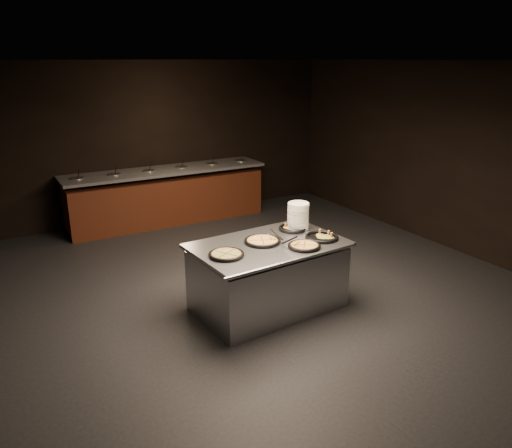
# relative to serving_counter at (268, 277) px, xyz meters

# --- Properties ---
(room) EXTENTS (7.02, 8.02, 2.92)m
(room) POSITION_rel_serving_counter_xyz_m (0.12, 0.29, 1.04)
(room) COLOR black
(room) RESTS_ON ground
(salad_bar) EXTENTS (3.70, 0.83, 1.18)m
(salad_bar) POSITION_rel_serving_counter_xyz_m (0.12, 3.85, 0.03)
(salad_bar) COLOR #551E14
(salad_bar) RESTS_ON ground
(serving_counter) EXTENTS (1.85, 1.27, 0.85)m
(serving_counter) POSITION_rel_serving_counter_xyz_m (0.00, 0.00, 0.00)
(serving_counter) COLOR silver
(serving_counter) RESTS_ON ground
(plate_stack) EXTENTS (0.27, 0.27, 0.34)m
(plate_stack) POSITION_rel_serving_counter_xyz_m (0.60, 0.27, 0.61)
(plate_stack) COLOR white
(plate_stack) RESTS_ON serving_counter
(pan_veggie_whole) EXTENTS (0.40, 0.40, 0.04)m
(pan_veggie_whole) POSITION_rel_serving_counter_xyz_m (-0.61, -0.11, 0.46)
(pan_veggie_whole) COLOR black
(pan_veggie_whole) RESTS_ON serving_counter
(pan_cheese_whole) EXTENTS (0.43, 0.43, 0.04)m
(pan_cheese_whole) POSITION_rel_serving_counter_xyz_m (-0.04, 0.06, 0.46)
(pan_cheese_whole) COLOR black
(pan_cheese_whole) RESTS_ON serving_counter
(pan_cheese_slices_a) EXTENTS (0.35, 0.35, 0.04)m
(pan_cheese_slices_a) POSITION_rel_serving_counter_xyz_m (0.52, 0.27, 0.46)
(pan_cheese_slices_a) COLOR black
(pan_cheese_slices_a) RESTS_ON serving_counter
(pan_cheese_slices_b) EXTENTS (0.38, 0.38, 0.04)m
(pan_cheese_slices_b) POSITION_rel_serving_counter_xyz_m (0.30, -0.32, 0.46)
(pan_cheese_slices_b) COLOR black
(pan_cheese_slices_b) RESTS_ON serving_counter
(pan_veggie_slices) EXTENTS (0.40, 0.40, 0.04)m
(pan_veggie_slices) POSITION_rel_serving_counter_xyz_m (0.65, -0.18, 0.46)
(pan_veggie_slices) COLOR black
(pan_veggie_slices) RESTS_ON serving_counter
(server_left) EXTENTS (0.20, 0.27, 0.15)m
(server_left) POSITION_rel_serving_counter_xyz_m (0.09, 0.03, 0.51)
(server_left) COLOR silver
(server_left) RESTS_ON serving_counter
(server_right) EXTENTS (0.26, 0.23, 0.15)m
(server_right) POSITION_rel_serving_counter_xyz_m (0.17, -0.27, 0.51)
(server_right) COLOR silver
(server_right) RESTS_ON serving_counter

